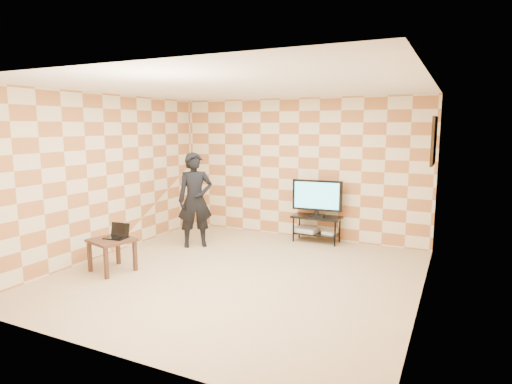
% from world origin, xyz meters
% --- Properties ---
extents(floor, '(5.00, 5.00, 0.00)m').
position_xyz_m(floor, '(0.00, 0.00, 0.00)').
color(floor, tan).
rests_on(floor, ground).
extents(wall_back, '(5.00, 0.02, 2.70)m').
position_xyz_m(wall_back, '(0.00, 2.50, 1.35)').
color(wall_back, beige).
rests_on(wall_back, ground).
extents(wall_front, '(5.00, 0.02, 2.70)m').
position_xyz_m(wall_front, '(0.00, -2.50, 1.35)').
color(wall_front, beige).
rests_on(wall_front, ground).
extents(wall_left, '(0.02, 5.00, 2.70)m').
position_xyz_m(wall_left, '(-2.50, 0.00, 1.35)').
color(wall_left, beige).
rests_on(wall_left, ground).
extents(wall_right, '(0.02, 5.00, 2.70)m').
position_xyz_m(wall_right, '(2.50, 0.00, 1.35)').
color(wall_right, beige).
rests_on(wall_right, ground).
extents(ceiling, '(5.00, 5.00, 0.02)m').
position_xyz_m(ceiling, '(0.00, 0.00, 2.70)').
color(ceiling, white).
rests_on(ceiling, wall_back).
extents(wall_art, '(0.04, 0.72, 0.72)m').
position_xyz_m(wall_art, '(2.47, 1.55, 1.95)').
color(wall_art, black).
rests_on(wall_art, wall_right).
extents(tv_stand, '(0.91, 0.41, 0.50)m').
position_xyz_m(tv_stand, '(0.48, 2.23, 0.36)').
color(tv_stand, black).
rests_on(tv_stand, floor).
extents(tv, '(0.94, 0.20, 0.68)m').
position_xyz_m(tv, '(0.48, 2.23, 0.88)').
color(tv, black).
rests_on(tv, tv_stand).
extents(dvd_player, '(0.49, 0.37, 0.08)m').
position_xyz_m(dvd_player, '(0.26, 2.25, 0.21)').
color(dvd_player, '#B9B9BC').
rests_on(dvd_player, tv_stand).
extents(game_console, '(0.25, 0.20, 0.05)m').
position_xyz_m(game_console, '(0.72, 2.24, 0.20)').
color(game_console, silver).
rests_on(game_console, tv_stand).
extents(side_table, '(0.70, 0.70, 0.50)m').
position_xyz_m(side_table, '(-1.78, -0.68, 0.41)').
color(side_table, '#352217').
rests_on(side_table, floor).
extents(laptop, '(0.35, 0.29, 0.21)m').
position_xyz_m(laptop, '(-1.75, -0.59, 0.55)').
color(laptop, black).
rests_on(laptop, side_table).
extents(person, '(0.74, 0.71, 1.71)m').
position_xyz_m(person, '(-1.42, 1.01, 0.85)').
color(person, black).
rests_on(person, floor).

